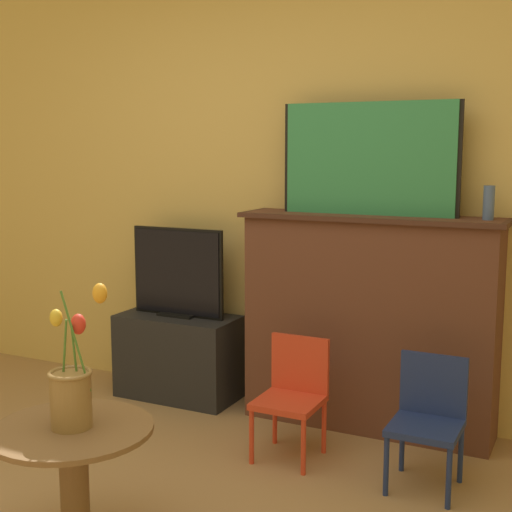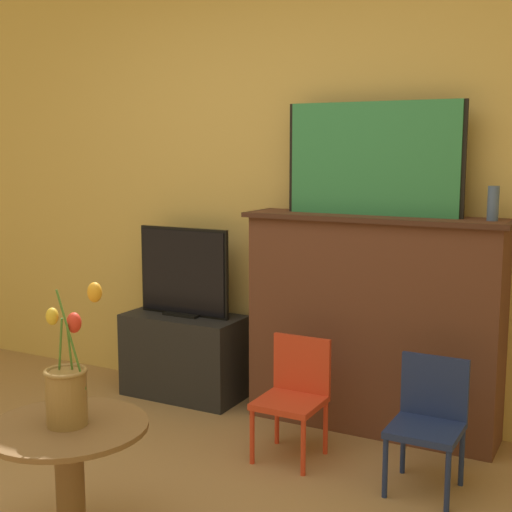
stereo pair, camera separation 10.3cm
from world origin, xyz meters
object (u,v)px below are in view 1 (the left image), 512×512
(chair_red, at_px, (293,391))
(painting, at_px, (369,159))
(tv_monitor, at_px, (178,273))
(vase_tulips, at_px, (72,389))
(chair_blue, at_px, (428,415))

(chair_red, bearing_deg, painting, 69.16)
(painting, distance_m, tv_monitor, 1.34)
(tv_monitor, height_order, vase_tulips, same)
(painting, relative_size, vase_tulips, 1.77)
(painting, bearing_deg, tv_monitor, -177.54)
(chair_red, distance_m, chair_blue, 0.67)
(tv_monitor, xyz_separation_m, chair_red, (0.95, -0.47, -0.44))
(tv_monitor, bearing_deg, painting, 2.46)
(painting, bearing_deg, chair_blue, -48.84)
(tv_monitor, height_order, chair_red, tv_monitor)
(painting, bearing_deg, chair_red, -110.84)
(chair_blue, bearing_deg, tv_monitor, 163.16)
(painting, distance_m, vase_tulips, 1.95)
(tv_monitor, bearing_deg, chair_blue, -16.84)
(chair_blue, distance_m, vase_tulips, 1.57)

